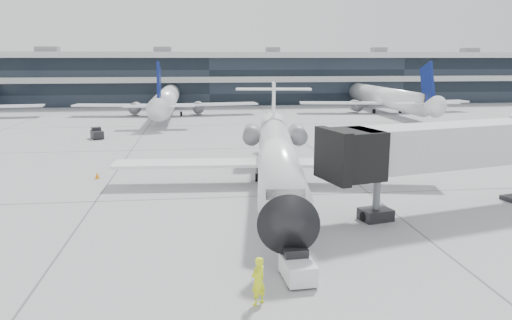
{
  "coord_description": "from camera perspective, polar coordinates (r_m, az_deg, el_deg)",
  "views": [
    {
      "loc": [
        -2.69,
        -35.03,
        9.97
      ],
      "look_at": [
        1.52,
        0.64,
        2.6
      ],
      "focal_mm": 35.0,
      "sensor_mm": 36.0,
      "label": 1
    }
  ],
  "objects": [
    {
      "name": "bg_jet_center",
      "position": [
        90.74,
        -10.09,
        5.11
      ],
      "size": [
        32.0,
        40.0,
        9.6
      ],
      "primitive_type": null,
      "color": "white",
      "rests_on": "ground"
    },
    {
      "name": "jet_bridge",
      "position": [
        35.56,
        22.85,
        1.61
      ],
      "size": [
        18.49,
        7.75,
        5.99
      ],
      "rotation": [
        0.0,
        0.0,
        0.25
      ],
      "color": "#ACAFB0",
      "rests_on": "ground"
    },
    {
      "name": "traffic_cone",
      "position": [
        44.0,
        -17.7,
        -1.7
      ],
      "size": [
        0.4,
        0.4,
        0.57
      ],
      "rotation": [
        0.0,
        0.0,
        0.03
      ],
      "color": "orange",
      "rests_on": "ground"
    },
    {
      "name": "bg_jet_right",
      "position": [
        97.0,
        14.32,
        5.33
      ],
      "size": [
        32.0,
        40.0,
        9.6
      ],
      "primitive_type": null,
      "color": "white",
      "rests_on": "ground"
    },
    {
      "name": "ramp_worker",
      "position": [
        20.96,
        0.25,
        -13.65
      ],
      "size": [
        0.89,
        0.86,
        2.06
      ],
      "primitive_type": "imported",
      "rotation": [
        0.0,
        0.0,
        3.83
      ],
      "color": "#E9FF1A",
      "rests_on": "ground"
    },
    {
      "name": "terminal",
      "position": [
        117.17,
        -5.49,
        9.11
      ],
      "size": [
        170.0,
        22.0,
        10.0
      ],
      "primitive_type": "cube",
      "color": "black",
      "rests_on": "ground"
    },
    {
      "name": "baggage_tug",
      "position": [
        23.32,
        4.75,
        -12.07
      ],
      "size": [
        1.44,
        2.27,
        1.39
      ],
      "rotation": [
        0.0,
        0.0,
        0.07
      ],
      "color": "white",
      "rests_on": "ground"
    },
    {
      "name": "regional_jet",
      "position": [
        39.35,
        2.44,
        0.73
      ],
      "size": [
        26.02,
        32.47,
        7.5
      ],
      "rotation": [
        0.0,
        0.0,
        -0.13
      ],
      "color": "white",
      "rests_on": "ground"
    },
    {
      "name": "ground",
      "position": [
        36.52,
        -2.26,
        -4.26
      ],
      "size": [
        220.0,
        220.0,
        0.0
      ],
      "primitive_type": "plane",
      "color": "gray",
      "rests_on": "ground"
    },
    {
      "name": "far_tug",
      "position": [
        65.87,
        -17.72,
        2.89
      ],
      "size": [
        2.01,
        2.51,
        1.39
      ],
      "rotation": [
        0.0,
        0.0,
        0.38
      ],
      "color": "black",
      "rests_on": "ground"
    }
  ]
}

